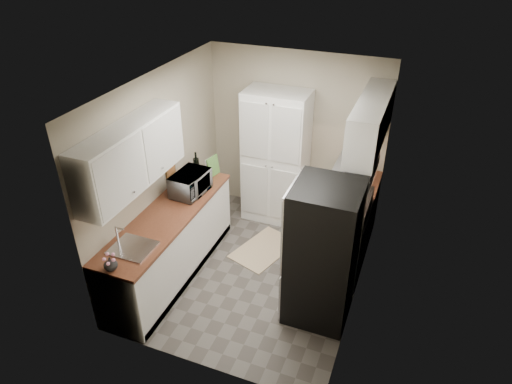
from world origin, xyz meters
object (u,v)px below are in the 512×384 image
microwave (190,183)px  toaster_oven (352,172)px  electric_range (338,240)px  refrigerator (322,254)px  wine_bottle (196,165)px  pantry_cabinet (276,158)px

microwave → toaster_oven: bearing=-55.6°
electric_range → refrigerator: (-0.03, -0.80, 0.37)m
electric_range → wine_bottle: 2.17m
wine_bottle → pantry_cabinet: bearing=39.7°
pantry_cabinet → electric_range: bearing=-38.2°
pantry_cabinet → toaster_oven: (1.13, -0.10, 0.04)m
pantry_cabinet → toaster_oven: bearing=-5.2°
toaster_oven → pantry_cabinet: bearing=179.2°
refrigerator → wine_bottle: refrigerator is taller
electric_range → wine_bottle: (-2.08, 0.18, 0.60)m
pantry_cabinet → electric_range: pantry_cabinet is taller
pantry_cabinet → microwave: bearing=-121.7°
electric_range → toaster_oven: bearing=93.1°
pantry_cabinet → microwave: 1.42m
electric_range → wine_bottle: size_ratio=3.57×
refrigerator → wine_bottle: (-2.04, 0.98, 0.23)m
electric_range → refrigerator: size_ratio=0.66×
pantry_cabinet → wine_bottle: bearing=-140.3°
microwave → wine_bottle: size_ratio=1.67×
refrigerator → pantry_cabinet: bearing=123.5°
microwave → toaster_oven: 2.18m
microwave → toaster_oven: size_ratio=1.30×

